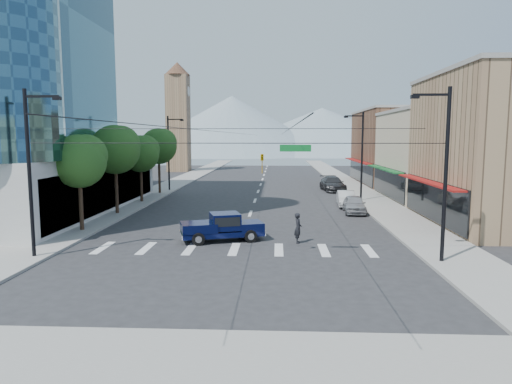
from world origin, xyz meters
TOP-DOWN VIEW (x-y plane):
  - ground at (0.00, 0.00)m, footprint 160.00×160.00m
  - sidewalk_left at (-12.00, 40.00)m, footprint 4.00×120.00m
  - sidewalk_right at (12.00, 40.00)m, footprint 4.00×120.00m
  - sidewalk_cross at (0.00, -12.00)m, footprint 28.00×4.00m
  - shop_mid at (20.00, 24.00)m, footprint 12.00×14.00m
  - shop_far at (20.00, 40.00)m, footprint 12.00×18.00m
  - clock_tower at (-16.50, 62.00)m, footprint 4.80×4.80m
  - mountain_left at (-15.00, 150.00)m, footprint 80.00×80.00m
  - mountain_right at (20.00, 160.00)m, footprint 90.00×90.00m
  - tree_near at (-11.07, 6.10)m, footprint 3.65×3.64m
  - tree_midnear at (-11.07, 13.10)m, footprint 4.09×4.09m
  - tree_midfar at (-11.07, 20.10)m, footprint 3.65×3.64m
  - tree_far at (-11.07, 27.10)m, footprint 4.09×4.09m
  - signal_rig at (0.19, -1.00)m, footprint 21.80×0.20m
  - lamp_pole_nw at (-10.67, 30.00)m, footprint 2.00×0.25m
  - lamp_pole_ne at (10.67, 22.00)m, footprint 2.00×0.25m
  - pickup_truck at (-1.19, 3.67)m, footprint 5.51×3.28m
  - pedestrian at (3.58, 3.29)m, footprint 0.46×0.69m
  - parked_car_near at (8.92, 14.73)m, footprint 2.07×4.56m
  - parked_car_mid at (8.79, 18.52)m, footprint 1.84×4.55m
  - parked_car_far at (9.01, 31.00)m, footprint 2.99×6.13m

SIDE VIEW (x-z plane):
  - ground at x=0.00m, z-range 0.00..0.00m
  - sidewalk_left at x=-12.00m, z-range 0.00..0.15m
  - sidewalk_right at x=12.00m, z-range 0.00..0.15m
  - sidewalk_cross at x=0.00m, z-range 0.00..0.15m
  - parked_car_mid at x=8.79m, z-range 0.00..1.47m
  - parked_car_near at x=8.92m, z-range 0.00..1.52m
  - parked_car_far at x=9.01m, z-range 0.00..1.72m
  - pickup_truck at x=-1.19m, z-range 0.04..1.80m
  - pedestrian at x=3.58m, z-range 0.00..1.88m
  - shop_mid at x=20.00m, z-range 0.00..9.00m
  - signal_rig at x=0.19m, z-range 0.14..9.14m
  - lamp_pole_nw at x=-10.67m, z-range 0.44..9.44m
  - lamp_pole_ne at x=10.67m, z-range 0.44..9.44m
  - tree_near at x=-11.07m, z-range 1.64..8.34m
  - tree_midfar at x=-11.07m, z-range 1.64..8.34m
  - shop_far at x=20.00m, z-range 0.00..10.00m
  - tree_midnear at x=-11.07m, z-range 1.83..9.35m
  - tree_far at x=-11.07m, z-range 1.83..9.35m
  - mountain_right at x=20.00m, z-range 0.00..18.00m
  - clock_tower at x=-16.50m, z-range 0.44..20.84m
  - mountain_left at x=-15.00m, z-range 0.00..22.00m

